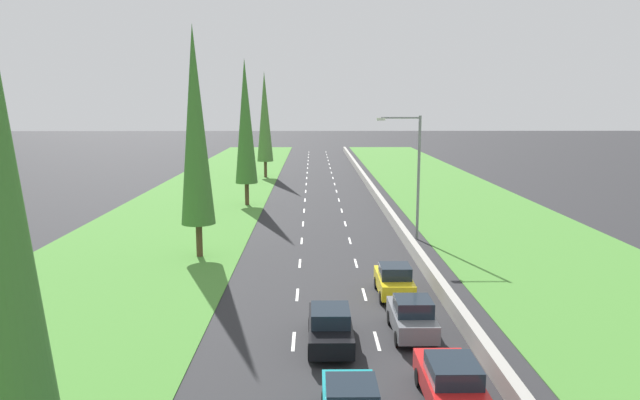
{
  "coord_description": "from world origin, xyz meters",
  "views": [
    {
      "loc": [
        -0.93,
        -1.98,
        9.85
      ],
      "look_at": [
        -0.24,
        53.62,
        0.57
      ],
      "focal_mm": 32.57,
      "sensor_mm": 36.0,
      "label": 1
    }
  ],
  "objects_px": {
    "red_sedan_right_lane": "(452,384)",
    "black_sedan_centre_lane": "(330,327)",
    "poplar_tree_fourth": "(265,117)",
    "yellow_hatchback_right_lane": "(394,281)",
    "grey_hatchback_right_lane": "(412,317)",
    "poplar_tree_third": "(245,122)",
    "poplar_tree_second": "(195,126)",
    "street_light_mast": "(414,168)"
  },
  "relations": [
    {
      "from": "red_sedan_right_lane",
      "to": "grey_hatchback_right_lane",
      "type": "bearing_deg",
      "value": 92.85
    },
    {
      "from": "poplar_tree_fourth",
      "to": "grey_hatchback_right_lane",
      "type": "bearing_deg",
      "value": -78.91
    },
    {
      "from": "black_sedan_centre_lane",
      "to": "poplar_tree_second",
      "type": "relative_size",
      "value": 0.31
    },
    {
      "from": "red_sedan_right_lane",
      "to": "poplar_tree_second",
      "type": "bearing_deg",
      "value": 121.95
    },
    {
      "from": "red_sedan_right_lane",
      "to": "poplar_tree_third",
      "type": "height_order",
      "value": "poplar_tree_third"
    },
    {
      "from": "poplar_tree_second",
      "to": "poplar_tree_third",
      "type": "distance_m",
      "value": 19.43
    },
    {
      "from": "street_light_mast",
      "to": "black_sedan_centre_lane",
      "type": "bearing_deg",
      "value": -109.25
    },
    {
      "from": "yellow_hatchback_right_lane",
      "to": "black_sedan_centre_lane",
      "type": "bearing_deg",
      "value": -119.56
    },
    {
      "from": "grey_hatchback_right_lane",
      "to": "poplar_tree_third",
      "type": "xyz_separation_m",
      "value": [
        -10.69,
        32.53,
        7.28
      ]
    },
    {
      "from": "red_sedan_right_lane",
      "to": "poplar_tree_fourth",
      "type": "distance_m",
      "value": 61.47
    },
    {
      "from": "yellow_hatchback_right_lane",
      "to": "poplar_tree_second",
      "type": "xyz_separation_m",
      "value": [
        -11.55,
        7.99,
        7.58
      ]
    },
    {
      "from": "red_sedan_right_lane",
      "to": "poplar_tree_third",
      "type": "xyz_separation_m",
      "value": [
        -10.99,
        38.48,
        7.3
      ]
    },
    {
      "from": "grey_hatchback_right_lane",
      "to": "poplar_tree_second",
      "type": "distance_m",
      "value": 19.09
    },
    {
      "from": "poplar_tree_third",
      "to": "grey_hatchback_right_lane",
      "type": "bearing_deg",
      "value": -71.8
    },
    {
      "from": "red_sedan_right_lane",
      "to": "poplar_tree_second",
      "type": "xyz_separation_m",
      "value": [
        -11.9,
        19.08,
        7.61
      ]
    },
    {
      "from": "poplar_tree_second",
      "to": "street_light_mast",
      "type": "height_order",
      "value": "poplar_tree_second"
    },
    {
      "from": "grey_hatchback_right_lane",
      "to": "street_light_mast",
      "type": "relative_size",
      "value": 0.43
    },
    {
      "from": "poplar_tree_second",
      "to": "poplar_tree_fourth",
      "type": "relative_size",
      "value": 1.05
    },
    {
      "from": "black_sedan_centre_lane",
      "to": "yellow_hatchback_right_lane",
      "type": "xyz_separation_m",
      "value": [
        3.48,
        6.14,
        0.02
      ]
    },
    {
      "from": "street_light_mast",
      "to": "poplar_tree_third",
      "type": "bearing_deg",
      "value": 133.14
    },
    {
      "from": "grey_hatchback_right_lane",
      "to": "street_light_mast",
      "type": "xyz_separation_m",
      "value": [
        3.06,
        17.86,
        4.4
      ]
    },
    {
      "from": "black_sedan_centre_lane",
      "to": "poplar_tree_third",
      "type": "height_order",
      "value": "poplar_tree_third"
    },
    {
      "from": "poplar_tree_third",
      "to": "street_light_mast",
      "type": "distance_m",
      "value": 20.31
    },
    {
      "from": "poplar_tree_third",
      "to": "poplar_tree_fourth",
      "type": "bearing_deg",
      "value": 89.78
    },
    {
      "from": "black_sedan_centre_lane",
      "to": "poplar_tree_second",
      "type": "distance_m",
      "value": 17.96
    },
    {
      "from": "red_sedan_right_lane",
      "to": "poplar_tree_fourth",
      "type": "bearing_deg",
      "value": 100.29
    },
    {
      "from": "grey_hatchback_right_lane",
      "to": "poplar_tree_fourth",
      "type": "height_order",
      "value": "poplar_tree_fourth"
    },
    {
      "from": "grey_hatchback_right_lane",
      "to": "black_sedan_centre_lane",
      "type": "bearing_deg",
      "value": -164.12
    },
    {
      "from": "yellow_hatchback_right_lane",
      "to": "street_light_mast",
      "type": "xyz_separation_m",
      "value": [
        3.11,
        12.72,
        4.4
      ]
    },
    {
      "from": "poplar_tree_second",
      "to": "yellow_hatchback_right_lane",
      "type": "bearing_deg",
      "value": -34.66
    },
    {
      "from": "poplar_tree_second",
      "to": "street_light_mast",
      "type": "relative_size",
      "value": 1.64
    },
    {
      "from": "grey_hatchback_right_lane",
      "to": "poplar_tree_third",
      "type": "height_order",
      "value": "poplar_tree_third"
    },
    {
      "from": "red_sedan_right_lane",
      "to": "black_sedan_centre_lane",
      "type": "relative_size",
      "value": 1.0
    },
    {
      "from": "grey_hatchback_right_lane",
      "to": "red_sedan_right_lane",
      "type": "bearing_deg",
      "value": -87.15
    },
    {
      "from": "poplar_tree_third",
      "to": "black_sedan_centre_lane",
      "type": "bearing_deg",
      "value": -77.95
    },
    {
      "from": "yellow_hatchback_right_lane",
      "to": "poplar_tree_fourth",
      "type": "xyz_separation_m",
      "value": [
        -10.56,
        48.97,
        7.23
      ]
    },
    {
      "from": "poplar_tree_second",
      "to": "poplar_tree_third",
      "type": "xyz_separation_m",
      "value": [
        0.91,
        19.4,
        -0.31
      ]
    },
    {
      "from": "poplar_tree_second",
      "to": "poplar_tree_third",
      "type": "bearing_deg",
      "value": 87.31
    },
    {
      "from": "red_sedan_right_lane",
      "to": "poplar_tree_third",
      "type": "distance_m",
      "value": 40.68
    },
    {
      "from": "poplar_tree_fourth",
      "to": "street_light_mast",
      "type": "bearing_deg",
      "value": -69.34
    },
    {
      "from": "yellow_hatchback_right_lane",
      "to": "street_light_mast",
      "type": "bearing_deg",
      "value": 76.28
    },
    {
      "from": "red_sedan_right_lane",
      "to": "poplar_tree_fourth",
      "type": "xyz_separation_m",
      "value": [
        -10.91,
        60.06,
        7.26
      ]
    }
  ]
}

